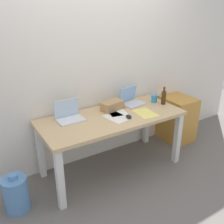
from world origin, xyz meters
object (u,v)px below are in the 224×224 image
object	(u,v)px
beer_bottle	(164,97)
coffee_mug	(154,99)
laptop_right	(131,100)
filing_cabinet	(177,119)
computer_mouse	(129,117)
cardboard_box	(112,106)
laptop_left	(69,116)
water_cooler_jug	(16,194)
desk	(112,123)

from	to	relation	value
beer_bottle	coffee_mug	world-z (taller)	beer_bottle
laptop_right	filing_cabinet	distance (m)	0.93
laptop_right	computer_mouse	xyz separation A→B (m)	(-0.29, -0.35, -0.03)
cardboard_box	beer_bottle	bearing A→B (deg)	-15.49
beer_bottle	computer_mouse	world-z (taller)	beer_bottle
laptop_left	beer_bottle	bearing A→B (deg)	-8.83
filing_cabinet	beer_bottle	bearing A→B (deg)	-159.92
water_cooler_jug	laptop_right	bearing A→B (deg)	10.16
laptop_left	laptop_right	bearing A→B (deg)	2.26
beer_bottle	computer_mouse	xyz separation A→B (m)	(-0.64, -0.12, -0.08)
water_cooler_jug	laptop_left	bearing A→B (deg)	19.35
desk	laptop_left	bearing A→B (deg)	160.46
laptop_right	beer_bottle	xyz separation A→B (m)	(0.35, -0.23, 0.05)
desk	laptop_left	size ratio (longest dim) A/B	5.79
laptop_right	cardboard_box	world-z (taller)	laptop_right
coffee_mug	filing_cabinet	world-z (taller)	coffee_mug
laptop_right	water_cooler_jug	world-z (taller)	laptop_right
computer_mouse	water_cooler_jug	world-z (taller)	computer_mouse
desk	computer_mouse	size ratio (longest dim) A/B	17.04
beer_bottle	filing_cabinet	world-z (taller)	beer_bottle
laptop_left	laptop_right	distance (m)	0.89
computer_mouse	water_cooler_jug	bearing A→B (deg)	-158.82
beer_bottle	filing_cabinet	distance (m)	0.70
laptop_right	water_cooler_jug	xyz separation A→B (m)	(-1.60, -0.29, -0.59)
beer_bottle	cardboard_box	bearing A→B (deg)	164.51
cardboard_box	water_cooler_jug	xyz separation A→B (m)	(-1.28, -0.25, -0.59)
beer_bottle	cardboard_box	size ratio (longest dim) A/B	0.85
filing_cabinet	laptop_left	bearing A→B (deg)	179.43
laptop_left	laptop_right	xyz separation A→B (m)	(0.89, 0.03, -0.00)
laptop_right	laptop_left	bearing A→B (deg)	-177.74
beer_bottle	coffee_mug	distance (m)	0.14
desk	coffee_mug	size ratio (longest dim) A/B	17.94
laptop_right	filing_cabinet	world-z (taller)	laptop_right
desk	laptop_right	world-z (taller)	laptop_right
beer_bottle	water_cooler_jug	size ratio (longest dim) A/B	0.56
cardboard_box	water_cooler_jug	size ratio (longest dim) A/B	0.65
beer_bottle	coffee_mug	size ratio (longest dim) A/B	2.46
laptop_left	desk	bearing A→B (deg)	-19.54
laptop_right	computer_mouse	world-z (taller)	laptop_right
desk	cardboard_box	distance (m)	0.24
desk	laptop_right	distance (m)	0.49
beer_bottle	water_cooler_jug	xyz separation A→B (m)	(-1.95, -0.06, -0.63)
laptop_left	water_cooler_jug	xyz separation A→B (m)	(-0.72, -0.25, -0.59)
computer_mouse	coffee_mug	bearing A→B (deg)	46.56
cardboard_box	filing_cabinet	distance (m)	1.23
laptop_left	cardboard_box	xyz separation A→B (m)	(0.57, -0.01, 0.00)
desk	filing_cabinet	xyz separation A→B (m)	(1.24, 0.15, -0.30)
beer_bottle	filing_cabinet	bearing A→B (deg)	20.08
water_cooler_jug	coffee_mug	bearing A→B (deg)	5.47
desk	beer_bottle	xyz separation A→B (m)	(0.77, -0.03, 0.19)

